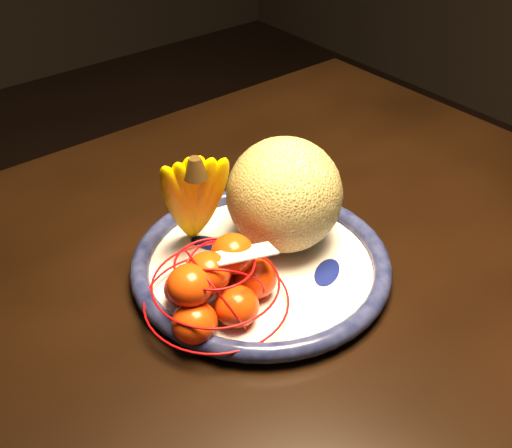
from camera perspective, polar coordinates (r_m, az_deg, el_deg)
dining_table at (r=0.83m, az=-7.52°, el=-10.57°), size 1.39×0.84×0.69m
fruit_bowl at (r=0.80m, az=0.45°, el=-3.62°), size 0.32×0.32×0.03m
cantaloupe at (r=0.80m, az=2.54°, el=2.61°), size 0.15×0.15×0.15m
banana_bunch at (r=0.78m, az=-5.61°, el=2.54°), size 0.10×0.11×0.16m
mandarin_bag at (r=0.72m, az=-3.57°, el=-5.44°), size 0.17×0.17×0.10m
price_tag at (r=0.70m, az=-1.03°, el=-2.64°), size 0.08×0.04×0.01m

